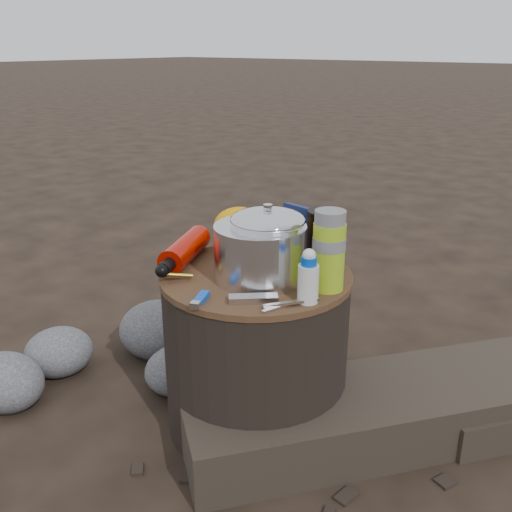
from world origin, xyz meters
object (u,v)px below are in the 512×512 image
Objects in this scene: stump at (256,350)px; log_main at (497,391)px; camping_pot at (268,244)px; fuel_bottle at (185,250)px; thermos at (329,251)px; travel_mug at (325,237)px.

log_main is at bearing 40.64° from stump.
camping_pot is 0.24m from fuel_bottle.
thermos reaches higher than stump.
camping_pot reaches higher than travel_mug.
stump is at bearing 172.51° from camping_pot.
travel_mug is (0.05, 0.18, -0.02)m from camping_pot.
stump is 2.55× the size of thermos.
travel_mug is at bearing 124.15° from thermos.
camping_pot is (-0.46, -0.44, 0.45)m from log_main.
thermos is at bearing -91.41° from log_main.
stump is 0.31m from camping_pot.
fuel_bottle is 0.39m from thermos.
fuel_bottle is (-0.70, -0.48, 0.40)m from log_main.
camping_pot is 0.18m from travel_mug.
thermos is at bearing -55.85° from travel_mug.
fuel_bottle reaches higher than stump.
stump is at bearing -102.65° from log_main.
log_main is 0.78m from camping_pot.
thermos is (0.19, 0.03, 0.31)m from stump.
stump is 0.34m from travel_mug.
log_main is 0.65m from travel_mug.
thermos is 1.36× the size of travel_mug.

